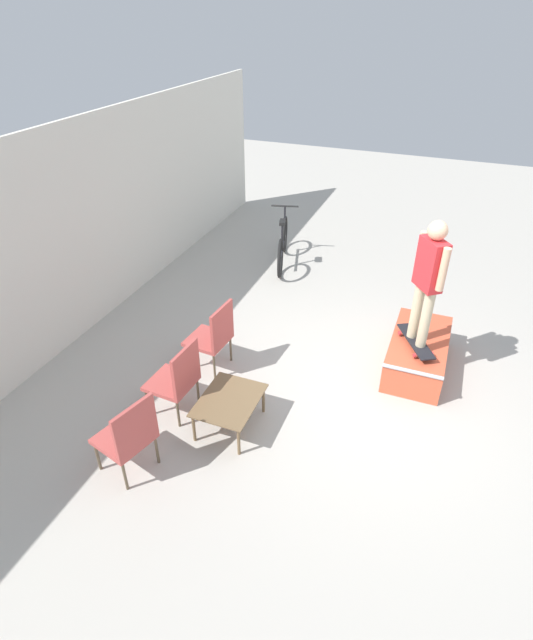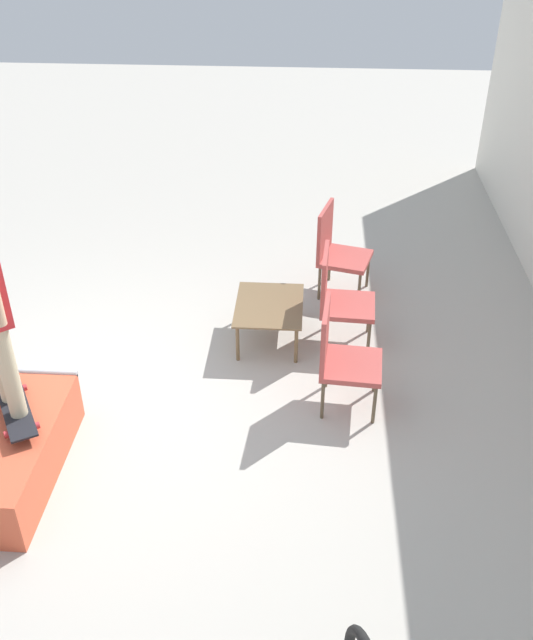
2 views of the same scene
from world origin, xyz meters
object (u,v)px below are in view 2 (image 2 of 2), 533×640
object	(u,v)px
coffee_table	(269,308)
patio_chair_center	(338,295)
skateboard_on_ramp	(15,407)
skate_ramp_box	(8,453)
patio_chair_left	(337,248)
patio_chair_right	(340,354)

from	to	relation	value
coffee_table	patio_chair_center	distance (m)	0.69
skateboard_on_ramp	coffee_table	world-z (taller)	skateboard_on_ramp
coffee_table	patio_chair_center	bearing A→B (deg)	90.56
skate_ramp_box	patio_chair_center	size ratio (longest dim) A/B	1.50
skate_ramp_box	skateboard_on_ramp	size ratio (longest dim) A/B	1.86
patio_chair_left	patio_chair_right	xyz separation A→B (m)	(1.94, -0.00, 0.00)
patio_chair_left	patio_chair_right	world-z (taller)	same
skateboard_on_ramp	patio_chair_left	size ratio (longest dim) A/B	0.81
patio_chair_left	patio_chair_center	bearing A→B (deg)	-165.11
skate_ramp_box	skateboard_on_ramp	distance (m)	0.36
patio_chair_center	coffee_table	bearing A→B (deg)	94.15
patio_chair_right	skateboard_on_ramp	bearing A→B (deg)	113.24
skateboard_on_ramp	patio_chair_left	bearing A→B (deg)	107.81
coffee_table	patio_chair_left	world-z (taller)	patio_chair_left
coffee_table	patio_chair_center	size ratio (longest dim) A/B	0.84
skate_ramp_box	patio_chair_left	bearing A→B (deg)	139.10
patio_chair_left	skateboard_on_ramp	bearing A→B (deg)	152.92
skate_ramp_box	skateboard_on_ramp	bearing A→B (deg)	164.66
patio_chair_left	patio_chair_center	xyz separation A→B (m)	(0.98, -0.00, 0.00)
skate_ramp_box	patio_chair_right	xyz separation A→B (m)	(-1.04, 2.57, 0.32)
patio_chair_left	skate_ramp_box	bearing A→B (deg)	154.18
skateboard_on_ramp	patio_chair_left	world-z (taller)	patio_chair_left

